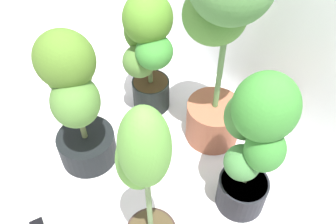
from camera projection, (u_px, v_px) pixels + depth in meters
name	position (u px, v px, depth m)	size (l,w,h in m)	color
ground_plane	(129.00, 184.00, 1.70)	(8.00, 8.00, 0.00)	silver
potted_plant_back_left	(147.00, 46.00, 1.75)	(0.41, 0.35, 0.68)	black
potted_plant_front_left	(75.00, 100.00, 1.52)	(0.42, 0.32, 0.73)	black
potted_plant_back_center	(221.00, 33.00, 1.47)	(0.48, 0.45, 1.01)	#965239
potted_plant_back_right	(253.00, 142.00, 1.33)	(0.33, 0.31, 0.74)	black
potted_plant_front_right	(146.00, 192.00, 1.17)	(0.29, 0.23, 0.84)	#31221D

